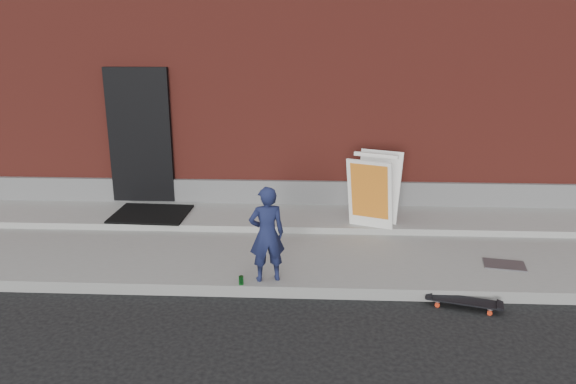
# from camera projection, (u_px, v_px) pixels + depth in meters

# --- Properties ---
(ground) EXTENTS (80.00, 80.00, 0.00)m
(ground) POSITION_uv_depth(u_px,v_px,m) (287.00, 298.00, 6.80)
(ground) COLOR black
(ground) RESTS_ON ground
(sidewalk) EXTENTS (20.00, 3.00, 0.15)m
(sidewalk) POSITION_uv_depth(u_px,v_px,m) (292.00, 246.00, 8.22)
(sidewalk) COLOR gray
(sidewalk) RESTS_ON ground
(apron) EXTENTS (20.00, 1.20, 0.10)m
(apron) POSITION_uv_depth(u_px,v_px,m) (294.00, 217.00, 9.04)
(apron) COLOR gray
(apron) RESTS_ON sidewalk
(building) EXTENTS (20.00, 8.10, 5.00)m
(building) POSITION_uv_depth(u_px,v_px,m) (302.00, 55.00, 12.77)
(building) COLOR maroon
(building) RESTS_ON ground
(child) EXTENTS (0.50, 0.39, 1.20)m
(child) POSITION_uv_depth(u_px,v_px,m) (267.00, 234.00, 6.79)
(child) COLOR #171D41
(child) RESTS_ON sidewalk
(skateboard) EXTENTS (0.87, 0.44, 0.09)m
(skateboard) POSITION_uv_depth(u_px,v_px,m) (464.00, 301.00, 6.57)
(skateboard) COLOR red
(skateboard) RESTS_ON ground
(pizza_sign) EXTENTS (0.90, 0.97, 1.11)m
(pizza_sign) POSITION_uv_depth(u_px,v_px,m) (374.00, 190.00, 8.40)
(pizza_sign) COLOR white
(pizza_sign) RESTS_ON apron
(soda_can) EXTENTS (0.07, 0.07, 0.11)m
(soda_can) POSITION_uv_depth(u_px,v_px,m) (241.00, 280.00, 6.82)
(soda_can) COLOR #167225
(soda_can) RESTS_ON sidewalk
(doormat) EXTENTS (1.20, 0.99, 0.03)m
(doormat) POSITION_uv_depth(u_px,v_px,m) (151.00, 214.00, 9.00)
(doormat) COLOR black
(doormat) RESTS_ON apron
(utility_plate) EXTENTS (0.57, 0.42, 0.02)m
(utility_plate) POSITION_uv_depth(u_px,v_px,m) (504.00, 265.00, 7.37)
(utility_plate) COLOR #525156
(utility_plate) RESTS_ON sidewalk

